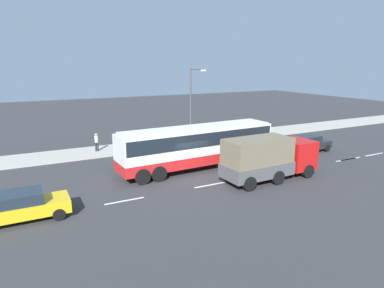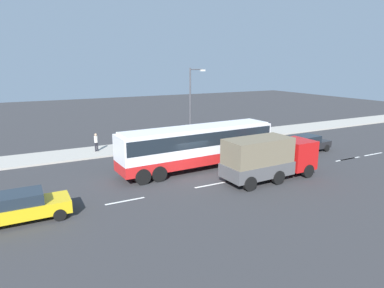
% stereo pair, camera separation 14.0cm
% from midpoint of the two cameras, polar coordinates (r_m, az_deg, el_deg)
% --- Properties ---
extents(ground_plane, '(120.00, 120.00, 0.00)m').
position_cam_midpoint_polar(ground_plane, '(24.98, -0.46, -5.08)').
color(ground_plane, '#333335').
extents(sidewalk_curb, '(80.00, 4.00, 0.15)m').
position_cam_midpoint_polar(sidewalk_curb, '(33.31, -7.90, -0.35)').
color(sidewalk_curb, '#A8A399').
rests_on(sidewalk_curb, ground_plane).
extents(lane_centreline, '(37.87, 0.16, 0.01)m').
position_cam_midpoint_polar(lane_centreline, '(23.59, 6.18, -6.28)').
color(lane_centreline, white).
rests_on(lane_centreline, ground_plane).
extents(coach_bus, '(12.58, 3.18, 3.29)m').
position_cam_midpoint_polar(coach_bus, '(25.70, 0.83, 0.20)').
color(coach_bus, red).
rests_on(coach_bus, ground_plane).
extents(cargo_truck, '(7.14, 2.72, 3.06)m').
position_cam_midpoint_polar(cargo_truck, '(23.94, 12.59, -2.15)').
color(cargo_truck, red).
rests_on(cargo_truck, ground_plane).
extents(car_black_sedan, '(4.68, 2.25, 1.54)m').
position_cam_midpoint_polar(car_black_sedan, '(32.66, 18.62, 0.11)').
color(car_black_sedan, black).
rests_on(car_black_sedan, ground_plane).
extents(car_yellow_taxi, '(4.80, 1.91, 1.55)m').
position_cam_midpoint_polar(car_yellow_taxi, '(19.63, -27.36, -9.37)').
color(car_yellow_taxi, gold).
rests_on(car_yellow_taxi, ground_plane).
extents(pedestrian_near_curb, '(0.32, 0.32, 1.53)m').
position_cam_midpoint_polar(pedestrian_near_curb, '(32.32, -9.03, 0.90)').
color(pedestrian_near_curb, brown).
rests_on(pedestrian_near_curb, sidewalk_curb).
extents(pedestrian_at_crossing, '(0.32, 0.32, 1.65)m').
position_cam_midpoint_polar(pedestrian_at_crossing, '(31.78, -16.01, 0.48)').
color(pedestrian_at_crossing, black).
rests_on(pedestrian_at_crossing, sidewalk_curb).
extents(street_lamp, '(1.67, 0.24, 7.40)m').
position_cam_midpoint_polar(street_lamp, '(32.84, -0.19, 7.18)').
color(street_lamp, '#47474C').
rests_on(street_lamp, sidewalk_curb).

